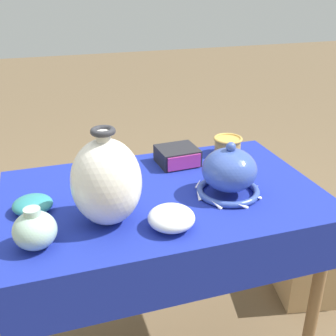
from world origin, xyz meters
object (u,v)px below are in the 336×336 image
vase_dome_bell (229,174)px  wooden_crate (318,264)px  cup_wide_ochre (228,145)px  jar_round_celadon (35,230)px  vase_tall_bulbous (106,182)px  mosaic_tile_box (177,156)px  bowl_shallow_teal (33,205)px  bowl_shallow_porcelain (171,218)px

vase_dome_bell → wooden_crate: 0.92m
cup_wide_ochre → jar_round_celadon: 0.88m
vase_tall_bulbous → mosaic_tile_box: vase_tall_bulbous is taller
bowl_shallow_teal → bowl_shallow_porcelain: (0.38, -0.22, 0.01)m
bowl_shallow_teal → mosaic_tile_box: bearing=20.8°
mosaic_tile_box → jar_round_celadon: bearing=-146.6°
vase_tall_bulbous → bowl_shallow_teal: 0.27m
vase_dome_bell → cup_wide_ochre: 0.34m
bowl_shallow_teal → cup_wide_ochre: 0.81m
bowl_shallow_teal → vase_dome_bell: bearing=-7.1°
bowl_shallow_porcelain → cup_wide_ochre: cup_wide_ochre is taller
vase_dome_bell → jar_round_celadon: vase_dome_bell is taller
jar_round_celadon → wooden_crate: (1.23, 0.32, -0.64)m
vase_dome_bell → bowl_shallow_teal: bearing=172.9°
vase_tall_bulbous → bowl_shallow_teal: bearing=149.6°
vase_dome_bell → mosaic_tile_box: (-0.08, 0.29, -0.04)m
jar_round_celadon → vase_tall_bulbous: bearing=18.2°
cup_wide_ochre → wooden_crate: 0.79m
vase_dome_bell → bowl_shallow_porcelain: (-0.25, -0.14, -0.04)m
vase_tall_bulbous → bowl_shallow_porcelain: 0.22m
vase_tall_bulbous → bowl_shallow_teal: size_ratio=2.39×
bowl_shallow_teal → bowl_shallow_porcelain: size_ratio=0.89×
vase_tall_bulbous → wooden_crate: 1.28m
vase_tall_bulbous → vase_dome_bell: bearing=6.5°
bowl_shallow_porcelain → wooden_crate: bowl_shallow_porcelain is taller
mosaic_tile_box → cup_wide_ochre: size_ratio=1.34×
mosaic_tile_box → wooden_crate: bearing=-10.5°
vase_tall_bulbous → wooden_crate: size_ratio=0.64×
vase_tall_bulbous → jar_round_celadon: (-0.21, -0.07, -0.08)m
vase_dome_bell → wooden_crate: (0.61, 0.20, -0.66)m
vase_tall_bulbous → jar_round_celadon: size_ratio=2.48×
mosaic_tile_box → cup_wide_ochre: bearing=2.9°
mosaic_tile_box → vase_dome_bell: bearing=-77.4°
jar_round_celadon → wooden_crate: bearing=14.4°
bowl_shallow_teal → wooden_crate: 1.39m
bowl_shallow_porcelain → jar_round_celadon: (-0.38, 0.02, 0.02)m
cup_wide_ochre → mosaic_tile_box: bearing=-173.9°
vase_tall_bulbous → bowl_shallow_teal: (-0.22, 0.13, -0.11)m
vase_tall_bulbous → cup_wide_ochre: (0.56, 0.36, -0.09)m
bowl_shallow_porcelain → jar_round_celadon: jar_round_celadon is taller
bowl_shallow_porcelain → vase_dome_bell: bearing=29.1°
bowl_shallow_teal → jar_round_celadon: 0.20m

